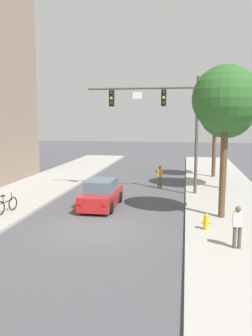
% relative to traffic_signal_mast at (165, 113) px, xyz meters
% --- Properties ---
extents(ground_plane, '(120.00, 120.00, 0.00)m').
position_rel_traffic_signal_mast_xyz_m(ground_plane, '(-2.53, -8.09, -5.37)').
color(ground_plane, '#4C4C51').
extents(sidewalk_right, '(5.00, 60.00, 0.15)m').
position_rel_traffic_signal_mast_xyz_m(sidewalk_right, '(3.97, -8.09, -5.30)').
color(sidewalk_right, '#A8A59E').
rests_on(sidewalk_right, ground).
extents(traffic_signal_mast, '(7.22, 0.38, 7.50)m').
position_rel_traffic_signal_mast_xyz_m(traffic_signal_mast, '(0.00, 0.00, 0.00)').
color(traffic_signal_mast, '#514C47').
rests_on(traffic_signal_mast, sidewalk_right).
extents(car_lead_red, '(1.84, 4.24, 1.60)m').
position_rel_traffic_signal_mast_xyz_m(car_lead_red, '(-3.27, -3.99, -4.65)').
color(car_lead_red, '#B21E1E').
rests_on(car_lead_red, ground).
extents(pedestrian_crossing_road, '(0.36, 0.22, 1.64)m').
position_rel_traffic_signal_mast_xyz_m(pedestrian_crossing_road, '(-0.39, 1.96, -4.46)').
color(pedestrian_crossing_road, brown).
rests_on(pedestrian_crossing_road, ground).
extents(pedestrian_sidewalk_right_walker, '(0.36, 0.22, 1.64)m').
position_rel_traffic_signal_mast_xyz_m(pedestrian_sidewalk_right_walker, '(3.40, -9.72, -4.31)').
color(pedestrian_sidewalk_right_walker, brown).
rests_on(pedestrian_sidewalk_right_walker, sidewalk_right).
extents(bicycle_leaning, '(0.32, 1.76, 0.98)m').
position_rel_traffic_signal_mast_xyz_m(bicycle_leaning, '(-7.74, -6.49, -4.83)').
color(bicycle_leaning, black).
rests_on(bicycle_leaning, sidewalk_left).
extents(fire_hydrant, '(0.48, 0.24, 0.72)m').
position_rel_traffic_signal_mast_xyz_m(fire_hydrant, '(2.38, -7.61, -4.87)').
color(fire_hydrant, gold).
rests_on(fire_hydrant, sidewalk_right).
extents(street_tree_nearest, '(3.21, 3.21, 7.41)m').
position_rel_traffic_signal_mast_xyz_m(street_tree_nearest, '(3.23, -5.45, 0.53)').
color(street_tree_nearest, brown).
rests_on(street_tree_nearest, sidewalk_right).
extents(street_tree_second, '(3.83, 3.83, 7.34)m').
position_rel_traffic_signal_mast_xyz_m(street_tree_second, '(4.09, 2.01, 0.18)').
color(street_tree_second, brown).
rests_on(street_tree_second, sidewalk_right).
extents(street_tree_third, '(2.95, 2.95, 6.98)m').
position_rel_traffic_signal_mast_xyz_m(street_tree_third, '(3.73, 7.03, 0.23)').
color(street_tree_third, brown).
rests_on(street_tree_third, sidewalk_right).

